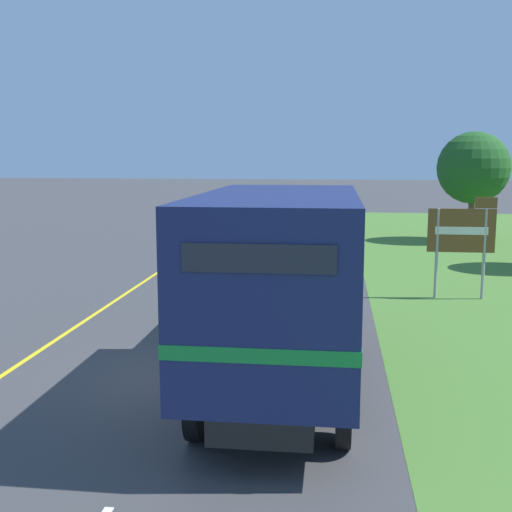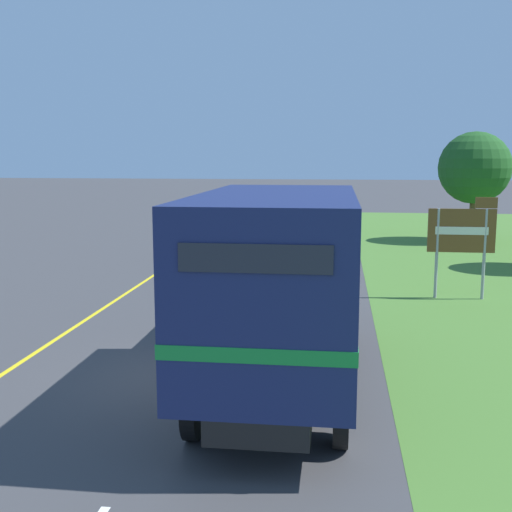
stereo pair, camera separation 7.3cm
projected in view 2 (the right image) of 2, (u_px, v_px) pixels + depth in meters
ground_plane at (192, 377)px, 12.36m from camera, size 200.00×200.00×0.00m
edge_line_yellow at (152, 276)px, 22.50m from camera, size 0.12×52.94×0.01m
centre_dash_near at (199, 366)px, 12.98m from camera, size 0.12×2.60×0.01m
centre_dash_mid_a at (245, 296)px, 19.44m from camera, size 0.12×2.60×0.01m
centre_dash_mid_b at (269, 260)px, 25.91m from camera, size 0.12×2.60×0.01m
centre_dash_far at (283, 239)px, 32.38m from camera, size 0.12×2.60×0.01m
centre_dash_farthest at (292, 225)px, 38.84m from camera, size 0.12×2.60×0.01m
horse_trailer_truck at (281, 280)px, 11.55m from camera, size 2.56×7.99×3.61m
lead_car_white at (229, 234)px, 26.90m from camera, size 1.80×4.57×1.81m
highway_sign at (463, 234)px, 18.76m from camera, size 1.94×0.09×3.02m
roadside_tree_mid at (475, 168)px, 31.18m from camera, size 3.50×3.50×5.35m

